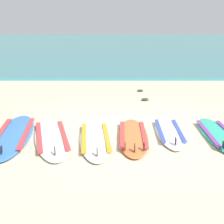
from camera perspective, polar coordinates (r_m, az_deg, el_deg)
ground_plane at (r=6.22m, az=3.19°, el=-3.39°), size 80.00×80.00×0.00m
sea at (r=41.86m, az=0.35°, el=12.02°), size 80.00×60.00×0.10m
surfboard_0 at (r=6.20m, az=-16.61°, el=-3.70°), size 0.91×2.61×0.18m
surfboard_1 at (r=5.91m, az=-10.43°, el=-4.24°), size 1.10×2.40×0.18m
surfboard_2 at (r=5.74m, az=-3.01°, el=-4.57°), size 0.71×2.20×0.18m
surfboard_3 at (r=5.88m, az=3.44°, el=-4.09°), size 0.59×2.12×0.18m
surfboard_4 at (r=6.17m, az=9.60°, el=-3.38°), size 0.54×1.92×0.18m
surfboard_5 at (r=6.23m, az=17.57°, el=-3.69°), size 0.59×2.15×0.18m
seaweed_clump_near_shoreline at (r=10.02m, az=4.69°, el=3.68°), size 0.18×0.14×0.06m
seaweed_clump_mid_sand at (r=8.80m, az=5.51°, el=2.16°), size 0.19×0.15×0.07m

